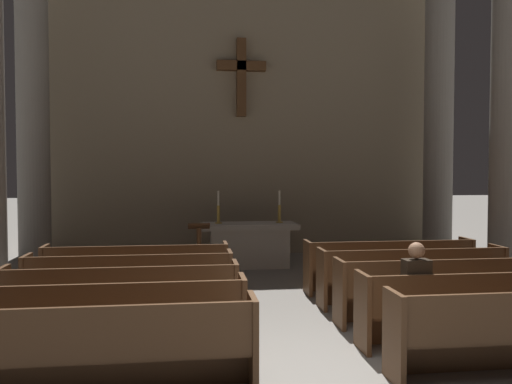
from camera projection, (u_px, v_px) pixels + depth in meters
name	position (u px, v px, depth m)	size (l,w,h in m)	color
pew_left_row_1	(96.00, 351.00, 4.84)	(3.07, 0.50, 0.95)	brown
pew_left_row_2	(111.00, 321.00, 5.80)	(3.07, 0.50, 0.95)	brown
pew_left_row_3	(122.00, 300.00, 6.76)	(3.07, 0.50, 0.95)	brown
pew_left_row_4	(131.00, 284.00, 7.71)	(3.07, 0.50, 0.95)	brown
pew_left_row_5	(137.00, 272.00, 8.67)	(3.07, 0.50, 0.95)	brown
pew_right_row_2	(479.00, 308.00, 6.38)	(3.07, 0.50, 0.95)	brown
pew_right_row_3	(441.00, 290.00, 7.34)	(3.07, 0.50, 0.95)	brown
pew_right_row_4	(412.00, 276.00, 8.29)	(3.07, 0.50, 0.95)	brown
pew_right_row_5	(389.00, 266.00, 9.25)	(3.07, 0.50, 0.95)	brown
column_right_second	(510.00, 100.00, 9.92)	(1.06, 1.06, 7.32)	gray
column_left_third	(33.00, 110.00, 11.49)	(1.06, 1.06, 7.32)	gray
column_right_third	(439.00, 116.00, 12.74)	(1.06, 1.06, 7.32)	gray
altar	(249.00, 244.00, 11.67)	(2.20, 0.90, 1.01)	#A8A399
candlestick_left	(218.00, 213.00, 11.55)	(0.16, 0.16, 0.74)	#B79338
candlestick_right	(279.00, 212.00, 11.73)	(0.16, 0.16, 0.74)	#B79338
apse_with_cross	(240.00, 95.00, 13.51)	(10.80, 0.49, 8.40)	gray
lectern	(199.00, 252.00, 10.33)	(0.44, 0.36, 1.15)	brown
lone_worshipper	(413.00, 292.00, 6.30)	(0.32, 0.43, 1.32)	#26262B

